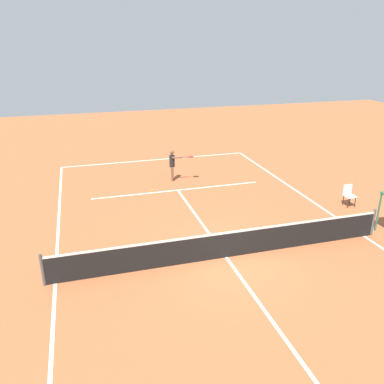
{
  "coord_description": "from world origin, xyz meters",
  "views": [
    {
      "loc": [
        4.41,
        10.97,
        6.97
      ],
      "look_at": [
        -0.02,
        -4.25,
        0.8
      ],
      "focal_mm": 37.03,
      "sensor_mm": 36.0,
      "label": 1
    }
  ],
  "objects": [
    {
      "name": "player_serving",
      "position": [
        -0.13,
        -8.11,
        0.98
      ],
      "size": [
        1.24,
        0.71,
        1.65
      ],
      "rotation": [
        0.0,
        0.0,
        1.43
      ],
      "color": "brown",
      "rests_on": "ground"
    },
    {
      "name": "ground_plane",
      "position": [
        0.0,
        0.0,
        0.0
      ],
      "size": [
        60.0,
        60.0,
        0.0
      ],
      "primitive_type": "plane",
      "color": "#AD5933"
    },
    {
      "name": "courtside_chair_mid",
      "position": [
        -6.8,
        -2.69,
        0.53
      ],
      "size": [
        0.44,
        0.46,
        0.95
      ],
      "color": "#262626",
      "rests_on": "ground"
    },
    {
      "name": "court_lines",
      "position": [
        0.0,
        0.0,
        0.0
      ],
      "size": [
        11.22,
        24.32,
        0.01
      ],
      "color": "white",
      "rests_on": "ground"
    },
    {
      "name": "tennis_net",
      "position": [
        0.0,
        0.0,
        0.5
      ],
      "size": [
        11.82,
        0.1,
        1.07
      ],
      "color": "#4C4C51",
      "rests_on": "ground"
    },
    {
      "name": "tennis_ball",
      "position": [
        1.21,
        -6.96,
        0.03
      ],
      "size": [
        0.07,
        0.07,
        0.07
      ],
      "primitive_type": "sphere",
      "color": "#CCE033",
      "rests_on": "ground"
    }
  ]
}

